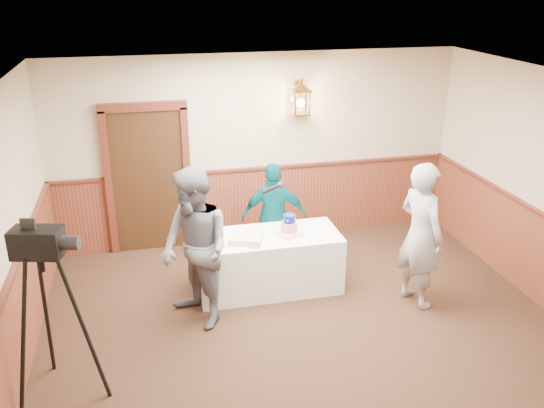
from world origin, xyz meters
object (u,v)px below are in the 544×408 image
Objects in this scene: interviewer at (195,249)px; baker at (420,235)px; sheet_cake_yellow at (246,239)px; sheet_cake_green at (210,235)px; tv_camera_rig at (51,326)px; assistant_p at (274,217)px; tiered_cake at (289,227)px; display_table at (268,262)px.

baker is at bearing 59.65° from interviewer.
sheet_cake_green is at bearing 148.92° from sheet_cake_yellow.
tv_camera_rig is at bearing -82.06° from interviewer.
assistant_p is 0.85× the size of tv_camera_rig.
assistant_p is at bearing 31.14° from baker.
sheet_cake_green is (-0.98, 0.17, -0.08)m from tiered_cake.
sheet_cake_yellow is 0.48m from sheet_cake_green.
sheet_cake_yellow is at bearing 48.49° from tv_camera_rig.
sheet_cake_green is at bearing 59.16° from tv_camera_rig.
tiered_cake is at bearing -9.65° from sheet_cake_green.
baker is at bearing 149.00° from assistant_p.
baker reaches higher than display_table.
baker is (2.00, -0.60, 0.12)m from sheet_cake_yellow.
tiered_cake is 1.24× the size of sheet_cake_green.
interviewer is (-1.22, -0.52, 0.08)m from tiered_cake.
sheet_cake_yellow is 0.21× the size of interviewer.
baker reaches higher than tv_camera_rig.
tiered_cake is at bearing 86.30° from interviewer.
sheet_cake_green is 0.19× the size of assistant_p.
display_table is at bearing 47.30° from tv_camera_rig.
assistant_p is 3.37m from tv_camera_rig.
baker is at bearing 25.63° from tv_camera_rig.
interviewer is at bearing 54.26° from assistant_p.
display_table is 2.90m from tv_camera_rig.
sheet_cake_yellow is 2.54m from tv_camera_rig.
display_table is 0.71m from assistant_p.
sheet_cake_yellow is (-0.56, -0.08, -0.07)m from tiered_cake.
tv_camera_rig reaches higher than sheet_cake_yellow.
interviewer reaches higher than display_table.
interviewer is 2.67m from baker.
tiered_cake is at bearing 104.53° from assistant_p.
assistant_p is at bearing 25.80° from sheet_cake_green.
tv_camera_rig is (-1.68, -1.68, 0.01)m from sheet_cake_green.
baker reaches higher than sheet_cake_green.
interviewer is at bearing 68.83° from baker.
tiered_cake is 3.06m from tv_camera_rig.
tv_camera_rig reaches higher than display_table.
baker is at bearing -25.56° from tiered_cake.
sheet_cake_yellow is (-0.31, -0.14, 0.41)m from display_table.
interviewer reaches higher than assistant_p.
interviewer is 1.06× the size of tv_camera_rig.
tv_camera_rig reaches higher than assistant_p.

